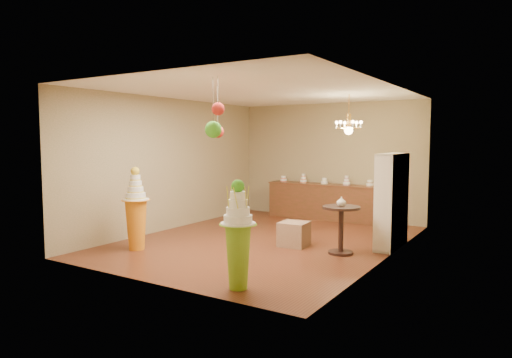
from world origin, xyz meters
The scene contains 17 objects.
floor centered at (0.00, 0.00, 0.00)m, with size 6.50×6.50×0.00m, color #562817.
ceiling centered at (0.00, 0.00, 3.00)m, with size 6.50×6.50×0.00m, color white.
wall_back centered at (0.00, 3.25, 1.50)m, with size 5.00×0.04×3.00m, color #968865.
wall_front centered at (0.00, -3.25, 1.50)m, with size 5.00×0.04×3.00m, color #968865.
wall_left centered at (-2.50, 0.00, 1.50)m, with size 0.04×6.50×3.00m, color #968865.
wall_right centered at (2.50, 0.00, 1.50)m, with size 0.04×6.50×3.00m, color #968865.
pedestal_green centered at (1.24, -2.79, 0.65)m, with size 0.56×0.56×1.52m.
pedestal_orange centered at (-1.66, -1.93, 0.62)m, with size 0.63×0.63×1.56m.
burlap_riser centered at (0.72, -0.11, 0.24)m, with size 0.52×0.52×0.47m, color #8C694D.
sideboard centered at (0.00, 2.97, 0.48)m, with size 3.04×0.54×1.16m.
shelving_unit centered at (2.34, 0.80, 0.90)m, with size 0.33×1.20×1.80m.
round_table centered at (1.71, -0.19, 0.56)m, with size 0.87×0.87×0.87m.
vase centered at (1.71, -0.19, 0.95)m, with size 0.17×0.17×0.18m, color white.
pom_red_left centered at (0.10, -1.72, 2.19)m, with size 0.20×0.20×0.91m.
pom_green_mid centered at (0.49, -2.35, 2.21)m, with size 0.25×0.25×0.92m.
pom_red_right centered at (0.62, -2.39, 2.51)m, with size 0.19×0.19×0.59m.
chandelier centered at (1.26, 1.30, 2.30)m, with size 0.68×0.68×0.85m.
Camera 1 is at (4.72, -7.87, 2.06)m, focal length 32.00 mm.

